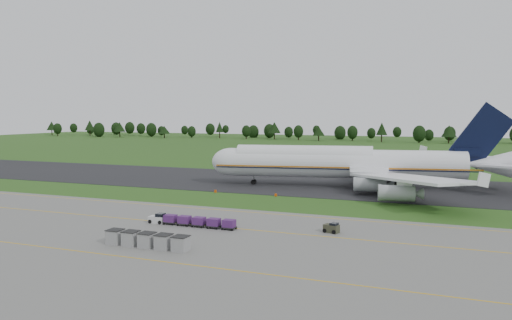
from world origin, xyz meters
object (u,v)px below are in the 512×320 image
at_px(uld_row, 147,240).
at_px(aircraft, 349,163).
at_px(baggage_train, 190,221).
at_px(edge_markers, 245,193).
at_px(utility_cart, 331,229).

bearing_deg(uld_row, aircraft, 77.38).
height_order(baggage_train, uld_row, uld_row).
distance_m(aircraft, uld_row, 63.27).
relative_size(aircraft, edge_markers, 4.91).
bearing_deg(uld_row, edge_markers, 95.86).
relative_size(baggage_train, uld_row, 1.24).
bearing_deg(aircraft, uld_row, -102.62).
bearing_deg(aircraft, edge_markers, -134.07).
distance_m(baggage_train, utility_cart, 20.87).
relative_size(aircraft, baggage_train, 4.84).
xyz_separation_m(aircraft, edge_markers, (-18.19, -18.78, -5.25)).
height_order(aircraft, edge_markers, aircraft).
height_order(uld_row, edge_markers, uld_row).
distance_m(uld_row, edge_markers, 43.04).
relative_size(utility_cart, edge_markers, 0.17).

